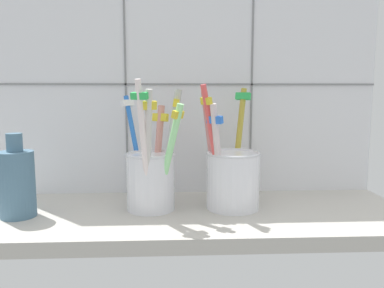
# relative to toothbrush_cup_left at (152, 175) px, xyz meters

# --- Properties ---
(counter_slab) EXTENTS (0.64, 0.22, 0.02)m
(counter_slab) POSITION_rel_toothbrush_cup_left_xyz_m (0.06, -0.01, -0.06)
(counter_slab) COLOR #BCB7AD
(counter_slab) RESTS_ON ground
(tile_wall_back) EXTENTS (0.64, 0.02, 0.45)m
(tile_wall_back) POSITION_rel_toothbrush_cup_left_xyz_m (0.06, 0.11, 0.15)
(tile_wall_back) COLOR white
(tile_wall_back) RESTS_ON ground
(toothbrush_cup_left) EXTENTS (0.10, 0.11, 0.19)m
(toothbrush_cup_left) POSITION_rel_toothbrush_cup_left_xyz_m (0.00, 0.00, 0.00)
(toothbrush_cup_left) COLOR white
(toothbrush_cup_left) RESTS_ON counter_slab
(toothbrush_cup_right) EXTENTS (0.09, 0.11, 0.18)m
(toothbrush_cup_right) POSITION_rel_toothbrush_cup_left_xyz_m (0.12, 0.00, -0.00)
(toothbrush_cup_right) COLOR white
(toothbrush_cup_right) RESTS_ON counter_slab
(ceramic_vase) EXTENTS (0.05, 0.05, 0.12)m
(ceramic_vase) POSITION_rel_toothbrush_cup_left_xyz_m (-0.19, -0.02, -0.00)
(ceramic_vase) COLOR slate
(ceramic_vase) RESTS_ON counter_slab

